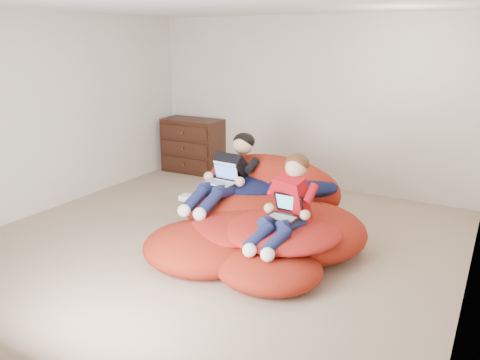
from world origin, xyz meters
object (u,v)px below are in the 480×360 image
object	(u,v)px
younger_boy	(287,201)
beanbag_pile	(262,217)
older_boy	(229,171)
laptop_white	(222,177)
laptop_black	(286,211)
dresser	(193,146)

from	to	relation	value
younger_boy	beanbag_pile	bearing A→B (deg)	139.24
beanbag_pile	older_boy	xyz separation A→B (m)	(-0.53, 0.16, 0.42)
laptop_white	beanbag_pile	bearing A→B (deg)	-2.18
laptop_black	beanbag_pile	bearing A→B (deg)	137.62
older_boy	laptop_white	distance (m)	0.14
older_boy	younger_boy	size ratio (longest dim) A/B	1.33
older_boy	laptop_black	distance (m)	1.17
beanbag_pile	younger_boy	bearing A→B (deg)	-40.76
laptop_white	laptop_black	world-z (taller)	laptop_white
younger_boy	laptop_black	distance (m)	0.10
younger_boy	laptop_white	xyz separation A→B (m)	(-1.00, 0.43, -0.02)
dresser	older_boy	bearing A→B (deg)	-45.03
dresser	younger_boy	world-z (taller)	younger_boy
beanbag_pile	older_boy	world-z (taller)	older_boy
laptop_black	laptop_white	bearing A→B (deg)	155.63
dresser	laptop_white	bearing A→B (deg)	-47.18
dresser	older_boy	distance (m)	2.51
dresser	beanbag_pile	size ratio (longest dim) A/B	0.42
dresser	beanbag_pile	xyz separation A→B (m)	(2.29, -1.92, -0.19)
beanbag_pile	older_boy	bearing A→B (deg)	163.36
older_boy	younger_boy	distance (m)	1.15
dresser	older_boy	world-z (taller)	older_boy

